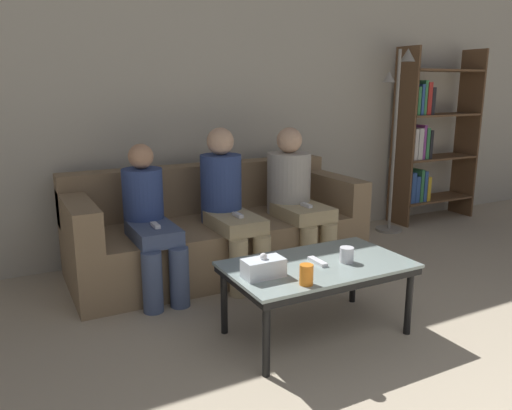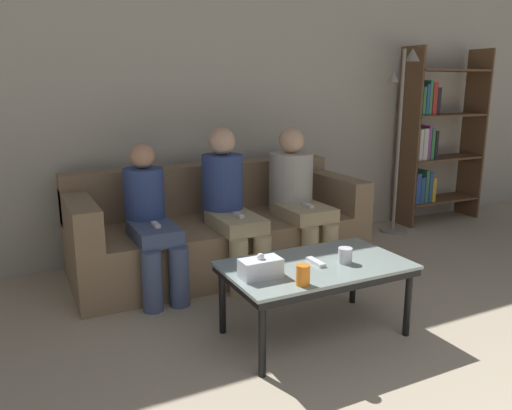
# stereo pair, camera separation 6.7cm
# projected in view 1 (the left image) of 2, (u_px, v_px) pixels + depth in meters

# --- Properties ---
(wall_back) EXTENTS (12.00, 0.06, 2.60)m
(wall_back) POSITION_uv_depth(u_px,v_px,m) (189.00, 101.00, 4.17)
(wall_back) COLOR #B7B2A3
(wall_back) RESTS_ON ground_plane
(couch) EXTENTS (2.26, 0.90, 0.79)m
(couch) POSITION_uv_depth(u_px,v_px,m) (216.00, 231.00, 3.96)
(couch) COLOR #897051
(couch) RESTS_ON ground_plane
(coffee_table) EXTENTS (1.04, 0.61, 0.44)m
(coffee_table) POSITION_uv_depth(u_px,v_px,m) (317.00, 270.00, 2.85)
(coffee_table) COLOR #8C9E99
(coffee_table) RESTS_ON ground_plane
(cup_near_left) EXTENTS (0.08, 0.08, 0.09)m
(cup_near_left) POSITION_uv_depth(u_px,v_px,m) (347.00, 255.00, 2.85)
(cup_near_left) COLOR silver
(cup_near_left) RESTS_ON coffee_table
(cup_near_right) EXTENTS (0.07, 0.07, 0.11)m
(cup_near_right) POSITION_uv_depth(u_px,v_px,m) (306.00, 275.00, 2.52)
(cup_near_right) COLOR orange
(cup_near_right) RESTS_ON coffee_table
(tissue_box) EXTENTS (0.22, 0.12, 0.13)m
(tissue_box) POSITION_uv_depth(u_px,v_px,m) (263.00, 268.00, 2.63)
(tissue_box) COLOR silver
(tissue_box) RESTS_ON coffee_table
(game_remote) EXTENTS (0.04, 0.15, 0.02)m
(game_remote) POSITION_uv_depth(u_px,v_px,m) (317.00, 262.00, 2.84)
(game_remote) COLOR white
(game_remote) RESTS_ON coffee_table
(bookshelf) EXTENTS (0.97, 0.32, 1.80)m
(bookshelf) POSITION_uv_depth(u_px,v_px,m) (426.00, 141.00, 5.22)
(bookshelf) COLOR brown
(bookshelf) RESTS_ON ground_plane
(standing_lamp) EXTENTS (0.31, 0.26, 1.76)m
(standing_lamp) POSITION_uv_depth(u_px,v_px,m) (396.00, 122.00, 4.79)
(standing_lamp) COLOR gray
(standing_lamp) RESTS_ON ground_plane
(seated_person_left_end) EXTENTS (0.31, 0.67, 1.03)m
(seated_person_left_end) POSITION_uv_depth(u_px,v_px,m) (149.00, 218.00, 3.42)
(seated_person_left_end) COLOR #47567A
(seated_person_left_end) RESTS_ON ground_plane
(seated_person_mid_left) EXTENTS (0.31, 0.71, 1.12)m
(seated_person_mid_left) POSITION_uv_depth(u_px,v_px,m) (228.00, 201.00, 3.69)
(seated_person_mid_left) COLOR tan
(seated_person_mid_left) RESTS_ON ground_plane
(seated_person_mid_right) EXTENTS (0.35, 0.69, 1.10)m
(seated_person_mid_right) POSITION_uv_depth(u_px,v_px,m) (295.00, 193.00, 3.99)
(seated_person_mid_right) COLOR tan
(seated_person_mid_right) RESTS_ON ground_plane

